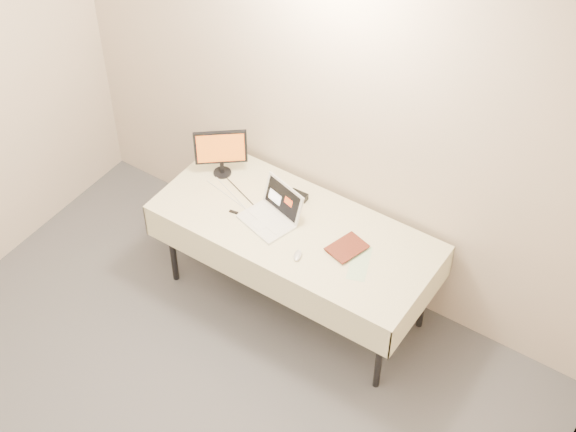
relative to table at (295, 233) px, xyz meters
The scene contains 9 objects.
back_wall 0.81m from the table, 90.00° to the left, with size 4.00×0.10×2.70m, color beige.
table is the anchor object (origin of this frame).
laptop 0.20m from the table, behind, with size 0.40×0.38×0.23m.
monitor 0.76m from the table, 167.92° to the left, with size 0.29×0.24×0.36m.
book 0.35m from the table, ahead, with size 0.18×0.02×0.24m, color maroon.
alarm_clock 0.27m from the table, 118.23° to the left, with size 0.12×0.05×0.05m.
clicker 0.28m from the table, 53.30° to the right, with size 0.05×0.10×0.02m, color silver.
paper_form 0.51m from the table, ahead, with size 0.12×0.29×0.00m, color #AFD6AA.
usb_dongle 0.42m from the table, 163.54° to the right, with size 0.06×0.02×0.01m, color black.
Camera 1 is at (2.17, -1.28, 4.73)m, focal length 55.00 mm.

